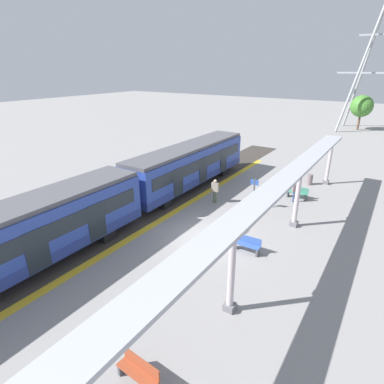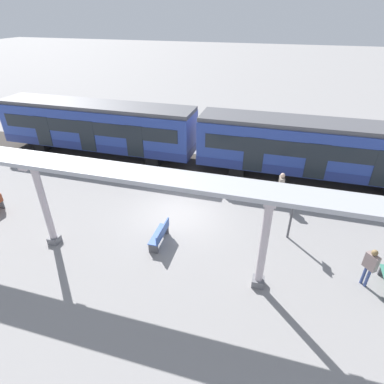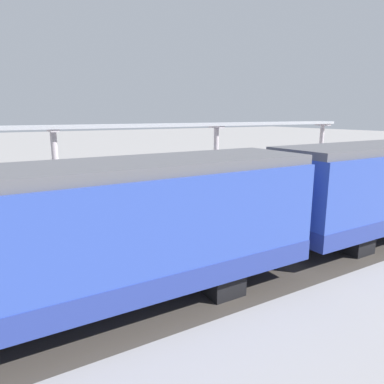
# 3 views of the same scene
# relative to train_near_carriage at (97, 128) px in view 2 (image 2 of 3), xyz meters

# --- Properties ---
(ground_plane) EXTENTS (176.00, 176.00, 0.00)m
(ground_plane) POSITION_rel_train_near_carriage_xyz_m (5.64, 7.59, -1.83)
(ground_plane) COLOR gray
(tactile_edge_strip) EXTENTS (0.50, 34.19, 0.01)m
(tactile_edge_strip) POSITION_rel_train_near_carriage_xyz_m (1.84, 7.59, -1.83)
(tactile_edge_strip) COLOR gold
(tactile_edge_strip) RESTS_ON ground
(trackbed) EXTENTS (3.20, 46.19, 0.01)m
(trackbed) POSITION_rel_train_near_carriage_xyz_m (-0.01, 7.59, -1.83)
(trackbed) COLOR #38332D
(trackbed) RESTS_ON ground
(train_near_carriage) EXTENTS (2.65, 13.41, 3.48)m
(train_near_carriage) POSITION_rel_train_near_carriage_xyz_m (0.00, 0.00, 0.00)
(train_near_carriage) COLOR #2B449F
(train_near_carriage) RESTS_ON ground
(train_far_carriage) EXTENTS (2.65, 13.41, 3.48)m
(train_far_carriage) POSITION_rel_train_near_carriage_xyz_m (0.00, 13.99, 0.00)
(train_far_carriage) COLOR #2B449F
(train_far_carriage) RESTS_ON ground
(canopy_pillar_second) EXTENTS (1.10, 0.44, 3.87)m
(canopy_pillar_second) POSITION_rel_train_near_carriage_xyz_m (9.24, 3.11, 0.13)
(canopy_pillar_second) COLOR slate
(canopy_pillar_second) RESTS_ON ground
(canopy_pillar_third) EXTENTS (1.10, 0.44, 3.87)m
(canopy_pillar_third) POSITION_rel_train_near_carriage_xyz_m (9.24, 11.84, 0.13)
(canopy_pillar_third) COLOR slate
(canopy_pillar_third) RESTS_ON ground
(canopy_beam) EXTENTS (1.20, 27.50, 0.16)m
(canopy_beam) POSITION_rel_train_near_carriage_xyz_m (9.24, 7.59, 2.12)
(canopy_beam) COLOR #A8AAB2
(canopy_beam) RESTS_ON canopy_pillar_nearest
(bench_mid_platform) EXTENTS (1.51, 0.46, 0.86)m
(bench_mid_platform) POSITION_rel_train_near_carriage_xyz_m (7.99, 7.55, -1.39)
(bench_mid_platform) COLOR #3556A1
(bench_mid_platform) RESTS_ON ground
(platform_info_sign) EXTENTS (0.56, 0.10, 2.20)m
(platform_info_sign) POSITION_rel_train_near_carriage_xyz_m (6.08, 12.83, -0.50)
(platform_info_sign) COLOR #4C4C51
(platform_info_sign) RESTS_ON ground
(passenger_waiting_near_edge) EXTENTS (0.53, 0.29, 1.76)m
(passenger_waiting_near_edge) POSITION_rel_train_near_carriage_xyz_m (3.34, 12.31, -0.73)
(passenger_waiting_near_edge) COLOR #4C633F
(passenger_waiting_near_edge) RESTS_ON ground
(passenger_by_the_benches) EXTENTS (0.50, 0.47, 1.64)m
(passenger_by_the_benches) POSITION_rel_train_near_carriage_xyz_m (8.15, 15.57, -0.81)
(passenger_by_the_benches) COLOR #37487F
(passenger_by_the_benches) RESTS_ON ground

